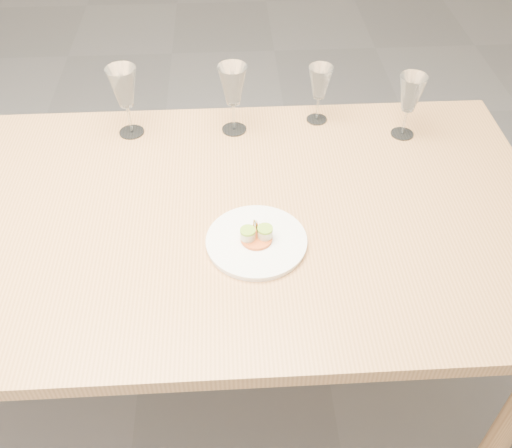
{
  "coord_description": "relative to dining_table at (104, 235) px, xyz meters",
  "views": [
    {
      "loc": [
        0.35,
        -1.11,
        1.78
      ],
      "look_at": [
        0.41,
        -0.1,
        0.8
      ],
      "focal_mm": 40.0,
      "sensor_mm": 36.0,
      "label": 1
    }
  ],
  "objects": [
    {
      "name": "ground",
      "position": [
        0.0,
        0.0,
        -0.68
      ],
      "size": [
        7.0,
        7.0,
        0.0
      ],
      "primitive_type": "plane",
      "color": "slate",
      "rests_on": "ground"
    },
    {
      "name": "dining_table",
      "position": [
        0.0,
        0.0,
        0.0
      ],
      "size": [
        2.4,
        1.0,
        0.75
      ],
      "color": "tan",
      "rests_on": "ground"
    },
    {
      "name": "dinner_plate",
      "position": [
        0.41,
        -0.12,
        0.08
      ],
      "size": [
        0.25,
        0.25,
        0.07
      ],
      "rotation": [
        0.0,
        0.0,
        -0.25
      ],
      "color": "white",
      "rests_on": "dining_table"
    },
    {
      "name": "wine_glass_1",
      "position": [
        0.05,
        0.38,
        0.22
      ],
      "size": [
        0.09,
        0.09,
        0.22
      ],
      "color": "white",
      "rests_on": "dining_table"
    },
    {
      "name": "wine_glass_2",
      "position": [
        0.37,
        0.37,
        0.22
      ],
      "size": [
        0.09,
        0.09,
        0.22
      ],
      "color": "white",
      "rests_on": "dining_table"
    },
    {
      "name": "wine_glass_3",
      "position": [
        0.63,
        0.41,
        0.2
      ],
      "size": [
        0.07,
        0.07,
        0.19
      ],
      "color": "white",
      "rests_on": "dining_table"
    },
    {
      "name": "wine_glass_4",
      "position": [
        0.89,
        0.32,
        0.21
      ],
      "size": [
        0.08,
        0.08,
        0.2
      ],
      "color": "white",
      "rests_on": "dining_table"
    }
  ]
}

